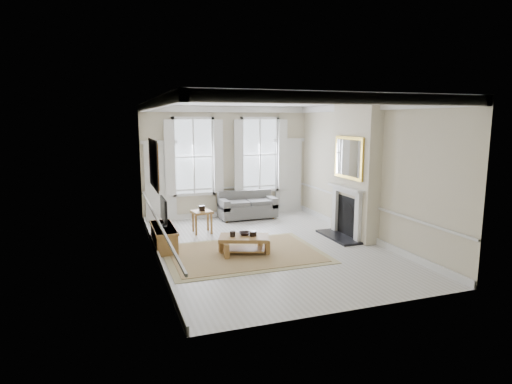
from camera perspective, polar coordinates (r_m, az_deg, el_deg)
name	(u,v)px	position (r m, az deg, el deg)	size (l,w,h in m)	color
floor	(268,247)	(10.22, 1.68, -7.41)	(7.20, 7.20, 0.00)	#B7B5AD
ceiling	(269,101)	(9.78, 1.78, 12.01)	(7.20, 7.20, 0.00)	white
back_wall	(227,162)	(13.26, -3.87, 4.00)	(5.20, 5.20, 0.00)	beige
left_wall	(154,182)	(9.26, -13.49, 1.34)	(7.20, 7.20, 0.00)	beige
right_wall	(366,172)	(11.05, 14.43, 2.60)	(7.20, 7.20, 0.00)	beige
window_left	(194,157)	(12.95, -8.31, 4.68)	(1.26, 0.20, 2.20)	#B2BCC6
window_right	(260,155)	(13.51, 0.49, 4.98)	(1.26, 0.20, 2.20)	#B2BCC6
door_left	(161,183)	(12.90, -12.61, 1.17)	(0.90, 0.08, 2.30)	silver
door_right	(288,177)	(13.97, 4.34, 2.01)	(0.90, 0.08, 2.30)	silver
painting	(153,164)	(9.51, -13.52, 3.68)	(0.05, 1.66, 1.06)	#A06F1B
chimney_breast	(355,171)	(11.12, 13.11, 2.70)	(0.35, 1.70, 3.38)	beige
hearth	(338,237)	(11.22, 10.94, -5.89)	(0.55, 1.50, 0.05)	black
fireplace	(346,209)	(11.16, 11.94, -2.27)	(0.21, 1.45, 1.33)	silver
mirror	(348,158)	(10.97, 12.23, 4.48)	(0.06, 1.26, 1.06)	gold
sofa	(247,207)	(13.13, -1.21, -2.00)	(1.71, 0.83, 0.83)	#575755
side_table	(202,215)	(11.48, -7.22, -3.05)	(0.56, 0.56, 0.60)	olive
rug	(244,253)	(9.74, -1.60, -8.19)	(3.50, 2.60, 0.02)	tan
coffee_table	(244,240)	(9.65, -1.61, -6.37)	(1.25, 0.98, 0.41)	olive
ceramic_pot_a	(233,234)	(9.59, -3.14, -5.62)	(0.12, 0.12, 0.12)	black
ceramic_pot_b	(253,234)	(9.63, -0.39, -5.56)	(0.16, 0.16, 0.11)	black
bowl	(245,234)	(9.73, -1.51, -5.56)	(0.27, 0.27, 0.07)	black
tv_stand	(164,237)	(10.35, -12.20, -5.91)	(0.46, 1.44, 0.52)	olive
tv	(164,210)	(10.20, -12.20, -2.37)	(0.08, 0.90, 0.68)	black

